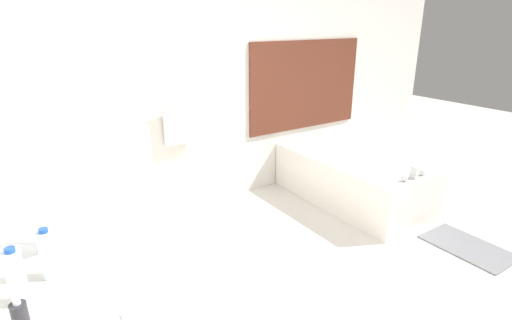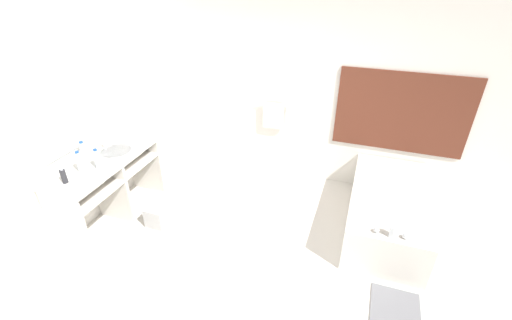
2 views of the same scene
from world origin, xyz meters
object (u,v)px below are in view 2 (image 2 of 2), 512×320
(bathtub, at_px, (387,209))
(soap_dispenser, at_px, (64,176))
(water_bottle_2, at_px, (97,159))
(water_bottle_1, at_px, (84,151))
(waste_bin, at_px, (158,215))
(water_bottle_3, at_px, (80,162))

(bathtub, height_order, soap_dispenser, soap_dispenser)
(water_bottle_2, bearing_deg, soap_dispenser, -111.42)
(water_bottle_1, bearing_deg, soap_dispenser, -72.62)
(soap_dispenser, distance_m, waste_bin, 1.24)
(water_bottle_3, bearing_deg, water_bottle_2, 42.97)
(water_bottle_1, relative_size, soap_dispenser, 1.35)
(water_bottle_1, height_order, soap_dispenser, water_bottle_1)
(bathtub, bearing_deg, soap_dispenser, -155.94)
(water_bottle_1, relative_size, water_bottle_3, 0.96)
(water_bottle_3, height_order, waste_bin, water_bottle_3)
(soap_dispenser, bearing_deg, waste_bin, 46.02)
(water_bottle_3, bearing_deg, water_bottle_1, 124.47)
(water_bottle_1, relative_size, water_bottle_2, 1.01)
(water_bottle_1, xyz_separation_m, waste_bin, (0.75, 0.17, -0.91))
(water_bottle_2, xyz_separation_m, soap_dispenser, (-0.14, -0.36, -0.04))
(water_bottle_3, height_order, soap_dispenser, water_bottle_3)
(water_bottle_2, height_order, waste_bin, water_bottle_2)
(bathtub, distance_m, waste_bin, 2.93)
(water_bottle_1, bearing_deg, bathtub, 16.64)
(water_bottle_1, bearing_deg, water_bottle_3, -55.53)
(water_bottle_2, bearing_deg, water_bottle_3, -137.03)
(water_bottle_1, bearing_deg, water_bottle_2, -18.58)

